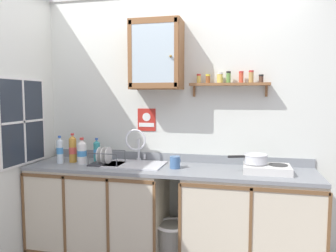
{
  "coord_description": "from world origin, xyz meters",
  "views": [
    {
      "loc": [
        0.67,
        -2.5,
        1.56
      ],
      "look_at": [
        -0.02,
        0.42,
        1.28
      ],
      "focal_mm": 34.87,
      "sensor_mm": 36.0,
      "label": 1
    }
  ],
  "objects_px": {
    "bottle_detergent_teal_0": "(97,151)",
    "bottle_water_clear_1": "(60,150)",
    "hot_plate_stove": "(267,169)",
    "mug": "(175,162)",
    "bottle_opaque_white_3": "(82,152)",
    "saucepan": "(255,159)",
    "warning_sign": "(147,120)",
    "dish_rack": "(106,160)",
    "wall_cabinet": "(157,55)",
    "sink": "(135,166)",
    "trash_bin": "(173,245)",
    "bottle_juice_amber_2": "(73,149)"
  },
  "relations": [
    {
      "from": "bottle_detergent_teal_0",
      "to": "bottle_juice_amber_2",
      "type": "bearing_deg",
      "value": -155.25
    },
    {
      "from": "saucepan",
      "to": "bottle_water_clear_1",
      "type": "xyz_separation_m",
      "value": [
        -1.8,
        -0.07,
        0.01
      ]
    },
    {
      "from": "bottle_detergent_teal_0",
      "to": "bottle_opaque_white_3",
      "type": "relative_size",
      "value": 0.92
    },
    {
      "from": "hot_plate_stove",
      "to": "mug",
      "type": "distance_m",
      "value": 0.78
    },
    {
      "from": "bottle_opaque_white_3",
      "to": "dish_rack",
      "type": "distance_m",
      "value": 0.25
    },
    {
      "from": "saucepan",
      "to": "bottle_water_clear_1",
      "type": "height_order",
      "value": "bottle_water_clear_1"
    },
    {
      "from": "hot_plate_stove",
      "to": "bottle_detergent_teal_0",
      "type": "bearing_deg",
      "value": 175.75
    },
    {
      "from": "dish_rack",
      "to": "saucepan",
      "type": "bearing_deg",
      "value": 0.95
    },
    {
      "from": "mug",
      "to": "trash_bin",
      "type": "bearing_deg",
      "value": -109.96
    },
    {
      "from": "bottle_detergent_teal_0",
      "to": "sink",
      "type": "bearing_deg",
      "value": -9.07
    },
    {
      "from": "bottle_water_clear_1",
      "to": "bottle_juice_amber_2",
      "type": "relative_size",
      "value": 0.94
    },
    {
      "from": "saucepan",
      "to": "bottle_opaque_white_3",
      "type": "distance_m",
      "value": 1.59
    },
    {
      "from": "hot_plate_stove",
      "to": "dish_rack",
      "type": "distance_m",
      "value": 1.45
    },
    {
      "from": "hot_plate_stove",
      "to": "warning_sign",
      "type": "relative_size",
      "value": 1.73
    },
    {
      "from": "bottle_juice_amber_2",
      "to": "bottle_opaque_white_3",
      "type": "height_order",
      "value": "bottle_juice_amber_2"
    },
    {
      "from": "mug",
      "to": "warning_sign",
      "type": "xyz_separation_m",
      "value": [
        -0.35,
        0.3,
        0.35
      ]
    },
    {
      "from": "wall_cabinet",
      "to": "saucepan",
      "type": "bearing_deg",
      "value": -8.85
    },
    {
      "from": "hot_plate_stove",
      "to": "bottle_water_clear_1",
      "type": "xyz_separation_m",
      "value": [
        -1.9,
        -0.05,
        0.09
      ]
    },
    {
      "from": "bottle_juice_amber_2",
      "to": "bottle_detergent_teal_0",
      "type": "bearing_deg",
      "value": 24.75
    },
    {
      "from": "bottle_opaque_white_3",
      "to": "trash_bin",
      "type": "xyz_separation_m",
      "value": [
        0.89,
        -0.03,
        -0.81
      ]
    },
    {
      "from": "bottle_detergent_teal_0",
      "to": "bottle_opaque_white_3",
      "type": "xyz_separation_m",
      "value": [
        -0.09,
        -0.14,
        0.01
      ]
    },
    {
      "from": "sink",
      "to": "saucepan",
      "type": "height_order",
      "value": "sink"
    },
    {
      "from": "bottle_water_clear_1",
      "to": "wall_cabinet",
      "type": "bearing_deg",
      "value": 13.04
    },
    {
      "from": "saucepan",
      "to": "trash_bin",
      "type": "distance_m",
      "value": 1.07
    },
    {
      "from": "saucepan",
      "to": "warning_sign",
      "type": "height_order",
      "value": "warning_sign"
    },
    {
      "from": "bottle_detergent_teal_0",
      "to": "bottle_water_clear_1",
      "type": "bearing_deg",
      "value": -150.88
    },
    {
      "from": "bottle_water_clear_1",
      "to": "warning_sign",
      "type": "bearing_deg",
      "value": 23.9
    },
    {
      "from": "saucepan",
      "to": "bottle_detergent_teal_0",
      "type": "distance_m",
      "value": 1.5
    },
    {
      "from": "hot_plate_stove",
      "to": "bottle_opaque_white_3",
      "type": "xyz_separation_m",
      "value": [
        -1.68,
        -0.02,
        0.08
      ]
    },
    {
      "from": "mug",
      "to": "sink",
      "type": "bearing_deg",
      "value": 170.86
    },
    {
      "from": "saucepan",
      "to": "dish_rack",
      "type": "height_order",
      "value": "dish_rack"
    },
    {
      "from": "sink",
      "to": "bottle_water_clear_1",
      "type": "xyz_separation_m",
      "value": [
        -0.72,
        -0.1,
        0.13
      ]
    },
    {
      "from": "bottle_detergent_teal_0",
      "to": "bottle_opaque_white_3",
      "type": "bearing_deg",
      "value": -121.49
    },
    {
      "from": "saucepan",
      "to": "warning_sign",
      "type": "bearing_deg",
      "value": 165.49
    },
    {
      "from": "bottle_detergent_teal_0",
      "to": "warning_sign",
      "type": "distance_m",
      "value": 0.58
    },
    {
      "from": "hot_plate_stove",
      "to": "wall_cabinet",
      "type": "distance_m",
      "value": 1.41
    },
    {
      "from": "saucepan",
      "to": "dish_rack",
      "type": "relative_size",
      "value": 1.1
    },
    {
      "from": "saucepan",
      "to": "mug",
      "type": "bearing_deg",
      "value": -177.38
    },
    {
      "from": "saucepan",
      "to": "bottle_water_clear_1",
      "type": "distance_m",
      "value": 1.8
    },
    {
      "from": "bottle_detergent_teal_0",
      "to": "trash_bin",
      "type": "xyz_separation_m",
      "value": [
        0.8,
        -0.17,
        -0.8
      ]
    },
    {
      "from": "mug",
      "to": "wall_cabinet",
      "type": "relative_size",
      "value": 0.21
    },
    {
      "from": "sink",
      "to": "bottle_detergent_teal_0",
      "type": "distance_m",
      "value": 0.44
    },
    {
      "from": "hot_plate_stove",
      "to": "wall_cabinet",
      "type": "xyz_separation_m",
      "value": [
        -1.0,
        0.16,
        0.99
      ]
    },
    {
      "from": "trash_bin",
      "to": "bottle_juice_amber_2",
      "type": "bearing_deg",
      "value": 175.93
    },
    {
      "from": "sink",
      "to": "bottle_detergent_teal_0",
      "type": "height_order",
      "value": "sink"
    },
    {
      "from": "sink",
      "to": "trash_bin",
      "type": "distance_m",
      "value": 0.79
    },
    {
      "from": "bottle_water_clear_1",
      "to": "bottle_opaque_white_3",
      "type": "xyz_separation_m",
      "value": [
        0.21,
        0.03,
        -0.01
      ]
    },
    {
      "from": "bottle_opaque_white_3",
      "to": "wall_cabinet",
      "type": "height_order",
      "value": "wall_cabinet"
    },
    {
      "from": "mug",
      "to": "wall_cabinet",
      "type": "xyz_separation_m",
      "value": [
        -0.21,
        0.17,
        0.96
      ]
    },
    {
      "from": "wall_cabinet",
      "to": "trash_bin",
      "type": "distance_m",
      "value": 1.74
    }
  ]
}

